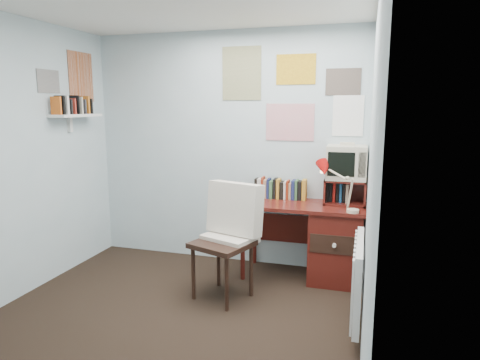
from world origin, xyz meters
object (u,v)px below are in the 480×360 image
object	(u,v)px
desk_chair	(222,244)
crt_tv	(347,161)
radiator	(358,279)
wall_shelf	(76,115)
desk	(330,241)
tv_riser	(345,192)
desk_lamp	(354,191)

from	to	relation	value
desk_chair	crt_tv	world-z (taller)	crt_tv
desk_chair	radiator	xyz separation A→B (m)	(1.18, -0.24, -0.08)
radiator	wall_shelf	size ratio (longest dim) A/B	1.29
radiator	wall_shelf	distance (m)	3.15
desk	radiator	xyz separation A→B (m)	(0.29, -0.93, 0.01)
wall_shelf	tv_riser	bearing A→B (deg)	10.32
desk	wall_shelf	world-z (taller)	wall_shelf
desk_chair	radiator	world-z (taller)	desk_chair
desk_chair	tv_riser	xyz separation A→B (m)	(1.01, 0.80, 0.38)
crt_tv	radiator	bearing A→B (deg)	-82.00
tv_riser	radiator	size ratio (longest dim) A/B	0.50
desk	crt_tv	bearing A→B (deg)	47.51
wall_shelf	crt_tv	bearing A→B (deg)	10.73
desk_chair	radiator	bearing A→B (deg)	8.31
wall_shelf	desk_chair	bearing A→B (deg)	-10.36
desk_chair	tv_riser	distance (m)	1.34
radiator	desk	bearing A→B (deg)	107.24
tv_riser	desk_chair	bearing A→B (deg)	-141.79
desk_chair	tv_riser	bearing A→B (deg)	58.15
crt_tv	radiator	distance (m)	1.32
tv_riser	radiator	bearing A→B (deg)	-80.72
desk	desk_lamp	distance (m)	0.64
desk_chair	crt_tv	xyz separation A→B (m)	(1.01, 0.82, 0.69)
desk	tv_riser	distance (m)	0.51
desk_chair	desk_lamp	distance (m)	1.28
desk_chair	wall_shelf	size ratio (longest dim) A/B	1.63
radiator	wall_shelf	world-z (taller)	wall_shelf
desk	crt_tv	world-z (taller)	crt_tv
desk_lamp	wall_shelf	size ratio (longest dim) A/B	0.66
crt_tv	wall_shelf	world-z (taller)	wall_shelf
crt_tv	radiator	size ratio (longest dim) A/B	0.47
desk_lamp	tv_riser	xyz separation A→B (m)	(-0.09, 0.33, -0.08)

